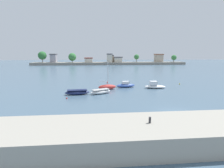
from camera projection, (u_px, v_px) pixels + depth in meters
name	position (u px, v px, depth m)	size (l,w,h in m)	color
ground_plane	(175.00, 112.00, 23.67)	(400.00, 400.00, 0.00)	#476075
seawall_embankment	(215.00, 131.00, 15.77)	(74.03, 5.82, 1.91)	#9E998C
mooring_bollard	(150.00, 120.00, 15.06)	(0.21, 0.21, 0.54)	#2D2D33
moored_boat_0	(77.00, 92.00, 33.83)	(4.75, 2.00, 0.92)	navy
moored_boat_1	(101.00, 92.00, 34.52)	(4.45, 3.24, 0.89)	white
moored_boat_2	(107.00, 87.00, 38.67)	(4.08, 2.02, 6.11)	#C63833
moored_boat_3	(126.00, 85.00, 41.01)	(4.59, 2.13, 1.43)	#3856A8
moored_boat_4	(155.00, 86.00, 39.99)	(4.85, 2.27, 1.61)	white
mooring_buoy_0	(67.00, 98.00, 30.63)	(0.25, 0.25, 0.25)	red
mooring_buoy_1	(180.00, 84.00, 45.03)	(0.30, 0.30, 0.30)	yellow
mooring_buoy_2	(107.00, 82.00, 46.95)	(0.36, 0.36, 0.36)	red
distant_shoreline	(106.00, 61.00, 124.73)	(106.72, 10.01, 9.17)	gray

